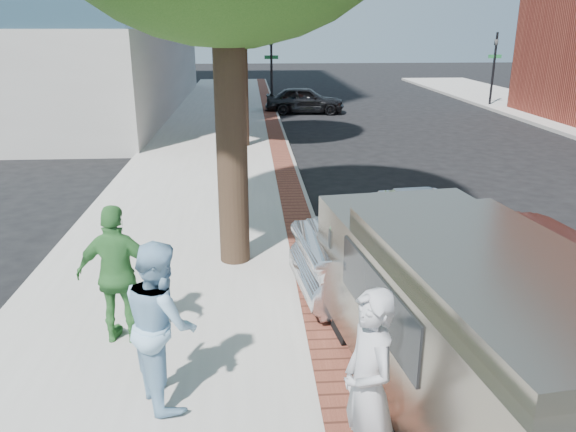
{
  "coord_description": "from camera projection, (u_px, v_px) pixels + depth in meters",
  "views": [
    {
      "loc": [
        -0.31,
        -7.34,
        4.08
      ],
      "look_at": [
        0.29,
        1.13,
        1.2
      ],
      "focal_mm": 35.0,
      "sensor_mm": 36.0,
      "label": 1
    }
  ],
  "objects": [
    {
      "name": "ground",
      "position": [
        274.0,
        318.0,
        8.27
      ],
      "size": [
        120.0,
        120.0,
        0.0
      ],
      "primitive_type": "plane",
      "color": "black",
      "rests_on": "ground"
    },
    {
      "name": "sidewalk",
      "position": [
        207.0,
        177.0,
        15.7
      ],
      "size": [
        5.0,
        60.0,
        0.15
      ],
      "primitive_type": "cube",
      "color": "#9E9991",
      "rests_on": "ground"
    },
    {
      "name": "brick_strip",
      "position": [
        286.0,
        173.0,
        15.82
      ],
      "size": [
        0.6,
        60.0,
        0.01
      ],
      "primitive_type": "cube",
      "color": "brown",
      "rests_on": "sidewalk"
    },
    {
      "name": "curb",
      "position": [
        298.0,
        175.0,
        15.87
      ],
      "size": [
        0.1,
        60.0,
        0.15
      ],
      "primitive_type": "cube",
      "color": "gray",
      "rests_on": "ground"
    },
    {
      "name": "signal_near",
      "position": [
        271.0,
        64.0,
        28.39
      ],
      "size": [
        0.7,
        0.15,
        3.8
      ],
      "color": "black",
      "rests_on": "ground"
    },
    {
      "name": "signal_far",
      "position": [
        494.0,
        63.0,
        29.16
      ],
      "size": [
        0.7,
        0.15,
        3.8
      ],
      "color": "black",
      "rests_on": "ground"
    },
    {
      "name": "parking_meter",
      "position": [
        332.0,
        251.0,
        7.56
      ],
      "size": [
        0.12,
        0.32,
        1.47
      ],
      "color": "gray",
      "rests_on": "sidewalk"
    },
    {
      "name": "person_gray",
      "position": [
        368.0,
        387.0,
        4.92
      ],
      "size": [
        0.58,
        0.76,
        1.85
      ],
      "primitive_type": "imported",
      "rotation": [
        0.0,
        0.0,
        -1.34
      ],
      "color": "#A8A7AC",
      "rests_on": "sidewalk"
    },
    {
      "name": "person_officer",
      "position": [
        161.0,
        323.0,
        5.99
      ],
      "size": [
        1.02,
        1.11,
        1.85
      ],
      "primitive_type": "imported",
      "rotation": [
        0.0,
        0.0,
        2.01
      ],
      "color": "#90BEDE",
      "rests_on": "sidewalk"
    },
    {
      "name": "person_green",
      "position": [
        119.0,
        275.0,
        7.13
      ],
      "size": [
        1.13,
        0.58,
        1.85
      ],
      "primitive_type": "imported",
      "rotation": [
        0.0,
        0.0,
        3.02
      ],
      "color": "#3A7F3A",
      "rests_on": "sidewalk"
    },
    {
      "name": "sedan_silver",
      "position": [
        454.0,
        251.0,
        8.63
      ],
      "size": [
        5.02,
        2.24,
        1.6
      ],
      "primitive_type": "imported",
      "rotation": [
        0.0,
        0.0,
        1.69
      ],
      "color": "silver",
      "rests_on": "ground"
    },
    {
      "name": "bg_car",
      "position": [
        305.0,
        100.0,
        27.49
      ],
      "size": [
        3.97,
        1.92,
        1.31
      ],
      "primitive_type": "imported",
      "rotation": [
        0.0,
        0.0,
        1.47
      ],
      "color": "black",
      "rests_on": "ground"
    },
    {
      "name": "van",
      "position": [
        468.0,
        320.0,
        5.99
      ],
      "size": [
        2.73,
        5.64,
        2.0
      ],
      "rotation": [
        0.0,
        0.0,
        0.13
      ],
      "color": "gray",
      "rests_on": "ground"
    }
  ]
}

